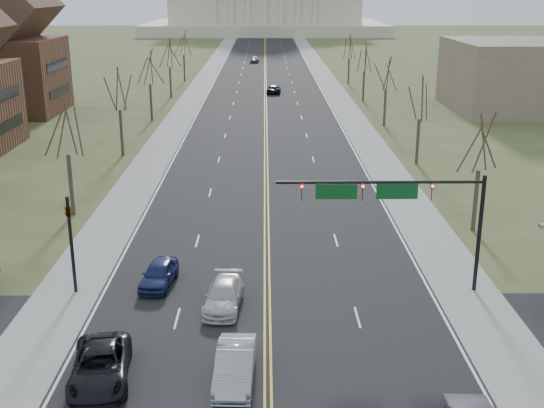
{
  "coord_description": "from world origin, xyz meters",
  "views": [
    {
      "loc": [
        -0.1,
        -23.96,
        17.55
      ],
      "look_at": [
        0.37,
        21.31,
        3.0
      ],
      "focal_mm": 45.0,
      "sensor_mm": 36.0,
      "label": 1
    }
  ],
  "objects_px": {
    "car_sb_inner_second": "(224,296)",
    "car_far_nb": "(274,89)",
    "signal_left": "(70,234)",
    "car_sb_inner_lead": "(235,365)",
    "car_sb_outer_second": "(159,274)",
    "car_far_sb": "(254,59)",
    "signal_mast": "(396,199)",
    "car_sb_outer_lead": "(100,366)"
  },
  "relations": [
    {
      "from": "car_sb_inner_lead",
      "to": "car_far_nb",
      "type": "relative_size",
      "value": 1.0
    },
    {
      "from": "car_sb_outer_second",
      "to": "signal_left",
      "type": "bearing_deg",
      "value": -162.62
    },
    {
      "from": "signal_mast",
      "to": "signal_left",
      "type": "distance_m",
      "value": 19.06
    },
    {
      "from": "signal_left",
      "to": "car_sb_inner_lead",
      "type": "height_order",
      "value": "signal_left"
    },
    {
      "from": "car_sb_inner_lead",
      "to": "car_sb_inner_second",
      "type": "distance_m",
      "value": 7.68
    },
    {
      "from": "car_far_nb",
      "to": "car_sb_inner_second",
      "type": "bearing_deg",
      "value": 90.7
    },
    {
      "from": "car_sb_inner_lead",
      "to": "car_sb_inner_second",
      "type": "bearing_deg",
      "value": 99.34
    },
    {
      "from": "car_sb_inner_second",
      "to": "car_far_sb",
      "type": "bearing_deg",
      "value": 94.65
    },
    {
      "from": "car_sb_inner_lead",
      "to": "signal_left",
      "type": "bearing_deg",
      "value": 137.61
    },
    {
      "from": "signal_mast",
      "to": "car_sb_inner_lead",
      "type": "height_order",
      "value": "signal_mast"
    },
    {
      "from": "car_sb_inner_lead",
      "to": "car_far_sb",
      "type": "distance_m",
      "value": 137.22
    },
    {
      "from": "car_sb_inner_lead",
      "to": "car_sb_outer_second",
      "type": "relative_size",
      "value": 1.15
    },
    {
      "from": "car_sb_outer_second",
      "to": "car_sb_outer_lead",
      "type": "bearing_deg",
      "value": -89.26
    },
    {
      "from": "car_sb_outer_lead",
      "to": "car_far_sb",
      "type": "bearing_deg",
      "value": 80.19
    },
    {
      "from": "signal_mast",
      "to": "car_far_nb",
      "type": "bearing_deg",
      "value": 94.37
    },
    {
      "from": "signal_mast",
      "to": "car_sb_outer_second",
      "type": "bearing_deg",
      "value": 176.29
    },
    {
      "from": "car_sb_outer_lead",
      "to": "car_sb_inner_second",
      "type": "bearing_deg",
      "value": 47.5
    },
    {
      "from": "signal_mast",
      "to": "car_far_sb",
      "type": "height_order",
      "value": "signal_mast"
    },
    {
      "from": "signal_left",
      "to": "car_far_nb",
      "type": "bearing_deg",
      "value": 80.73
    },
    {
      "from": "signal_mast",
      "to": "car_sb_outer_second",
      "type": "relative_size",
      "value": 2.79
    },
    {
      "from": "car_sb_outer_lead",
      "to": "car_sb_inner_second",
      "type": "relative_size",
      "value": 1.17
    },
    {
      "from": "car_far_sb",
      "to": "car_sb_outer_second",
      "type": "bearing_deg",
      "value": -84.6
    },
    {
      "from": "car_far_sb",
      "to": "car_far_nb",
      "type": "bearing_deg",
      "value": -78.09
    },
    {
      "from": "signal_left",
      "to": "car_sb_inner_lead",
      "type": "relative_size",
      "value": 1.21
    },
    {
      "from": "car_sb_inner_second",
      "to": "car_far_sb",
      "type": "relative_size",
      "value": 1.1
    },
    {
      "from": "signal_left",
      "to": "car_sb_outer_second",
      "type": "relative_size",
      "value": 1.38
    },
    {
      "from": "car_sb_inner_second",
      "to": "car_far_nb",
      "type": "distance_m",
      "value": 81.29
    },
    {
      "from": "signal_left",
      "to": "car_far_nb",
      "type": "height_order",
      "value": "signal_left"
    },
    {
      "from": "signal_left",
      "to": "car_sb_outer_lead",
      "type": "bearing_deg",
      "value": -68.93
    },
    {
      "from": "car_sb_outer_lead",
      "to": "car_far_nb",
      "type": "height_order",
      "value": "car_sb_outer_lead"
    },
    {
      "from": "signal_mast",
      "to": "car_sb_outer_second",
      "type": "height_order",
      "value": "signal_mast"
    },
    {
      "from": "signal_left",
      "to": "car_sb_outer_second",
      "type": "distance_m",
      "value": 5.78
    },
    {
      "from": "signal_left",
      "to": "car_sb_inner_lead",
      "type": "bearing_deg",
      "value": -44.48
    },
    {
      "from": "car_sb_inner_second",
      "to": "signal_mast",
      "type": "bearing_deg",
      "value": 16.98
    },
    {
      "from": "signal_left",
      "to": "car_sb_outer_lead",
      "type": "distance_m",
      "value": 10.83
    },
    {
      "from": "signal_left",
      "to": "car_sb_inner_lead",
      "type": "distance_m",
      "value": 14.28
    },
    {
      "from": "signal_mast",
      "to": "car_far_nb",
      "type": "distance_m",
      "value": 79.42
    },
    {
      "from": "signal_mast",
      "to": "car_sb_inner_second",
      "type": "relative_size",
      "value": 2.49
    },
    {
      "from": "signal_left",
      "to": "car_sb_inner_second",
      "type": "bearing_deg",
      "value": -13.59
    },
    {
      "from": "car_sb_inner_lead",
      "to": "car_far_sb",
      "type": "bearing_deg",
      "value": 92.52
    },
    {
      "from": "car_sb_inner_lead",
      "to": "car_sb_outer_lead",
      "type": "relative_size",
      "value": 0.88
    },
    {
      "from": "car_sb_inner_lead",
      "to": "car_far_nb",
      "type": "bearing_deg",
      "value": 90.2
    }
  ]
}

